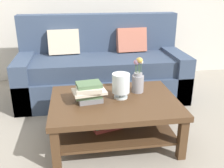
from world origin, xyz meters
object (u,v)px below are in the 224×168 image
coffee_table (114,111)px  book_stack_main (89,92)px  flower_pitcher (138,80)px  glass_hurricane_vase (121,84)px  couch (102,69)px

coffee_table → book_stack_main: bearing=178.3°
coffee_table → flower_pitcher: size_ratio=3.29×
glass_hurricane_vase → couch: bearing=93.3°
couch → glass_hurricane_vase: size_ratio=9.02×
coffee_table → flower_pitcher: (0.26, 0.16, 0.25)m
book_stack_main → glass_hurricane_vase: 0.30m
book_stack_main → glass_hurricane_vase: size_ratio=1.36×
couch → glass_hurricane_vase: bearing=-86.7°
couch → book_stack_main: couch is taller
couch → coffee_table: 1.12m
book_stack_main → flower_pitcher: 0.51m
flower_pitcher → glass_hurricane_vase: bearing=-148.6°
glass_hurricane_vase → flower_pitcher: flower_pitcher is taller
coffee_table → flower_pitcher: 0.39m
couch → flower_pitcher: size_ratio=6.01×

